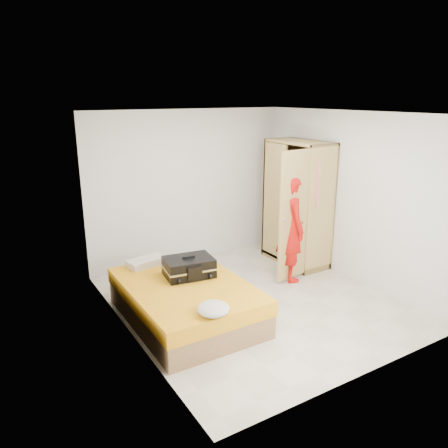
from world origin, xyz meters
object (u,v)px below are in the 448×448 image
wardrobe (297,207)px  person (291,228)px  round_cushion (213,309)px  suitcase (189,267)px  bed (186,301)px

wardrobe → person: (-0.52, -0.48, -0.16)m
person → round_cushion: 2.43m
wardrobe → suitcase: 2.46m
wardrobe → person: wardrobe is taller
suitcase → bed: bearing=-119.5°
bed → wardrobe: bearing=18.0°
round_cushion → wardrobe: bearing=33.3°
bed → suitcase: size_ratio=2.85×
bed → wardrobe: (2.50, 0.81, 0.75)m
bed → person: 2.09m
person → suitcase: person is taller
wardrobe → round_cushion: 3.14m
person → round_cushion: (-2.08, -1.23, -0.27)m
person → wardrobe: bearing=-35.3°
bed → wardrobe: size_ratio=0.96×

